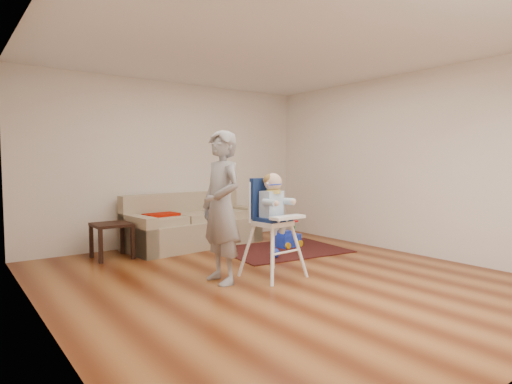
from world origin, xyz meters
TOP-DOWN VIEW (x-y plane):
  - ground at (0.00, 0.00)m, footprint 5.50×5.50m
  - room_envelope at (0.00, 0.53)m, footprint 5.04×5.52m
  - sofa at (0.15, 2.30)m, footprint 2.30×1.13m
  - side_table at (-1.24, 2.19)m, footprint 0.51×0.51m
  - area_rug at (1.08, 1.16)m, footprint 1.95×1.55m
  - ride_on_toy at (1.30, 1.29)m, footprint 0.41×0.32m
  - toy_ball at (0.61, 0.78)m, footprint 0.14×0.14m
  - high_chair at (-0.00, 0.06)m, footprint 0.63×0.63m
  - adult at (-0.62, 0.22)m, footprint 0.42×0.63m

SIDE VIEW (x-z plane):
  - ground at x=0.00m, z-range 0.00..0.00m
  - area_rug at x=1.08m, z-range 0.00..0.01m
  - toy_ball at x=0.61m, z-range 0.01..0.15m
  - ride_on_toy at x=1.30m, z-range 0.01..0.43m
  - side_table at x=-1.24m, z-range 0.00..0.51m
  - sofa at x=0.15m, z-range 0.00..0.86m
  - high_chair at x=0.00m, z-range -0.02..1.23m
  - adult at x=-0.62m, z-range 0.00..1.73m
  - room_envelope at x=0.00m, z-range 0.52..3.24m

